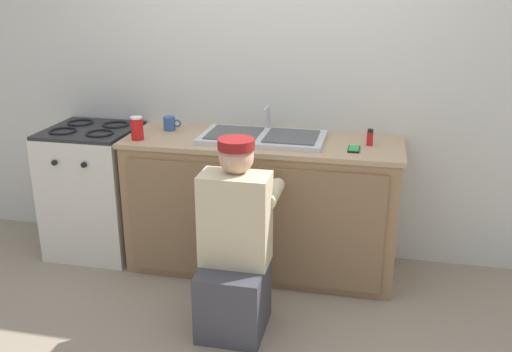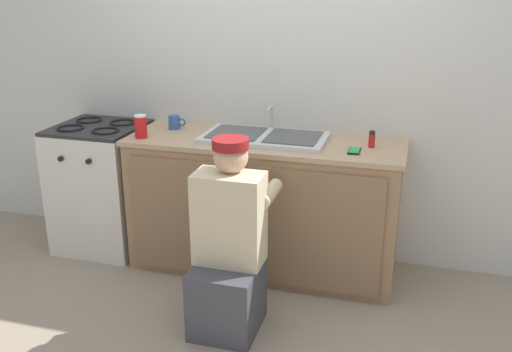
# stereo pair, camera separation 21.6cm
# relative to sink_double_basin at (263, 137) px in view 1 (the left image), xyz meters

# --- Properties ---
(ground_plane) EXTENTS (12.00, 12.00, 0.00)m
(ground_plane) POSITION_rel_sink_double_basin_xyz_m (0.00, -0.30, -0.93)
(ground_plane) COLOR gray
(back_wall) EXTENTS (6.00, 0.10, 2.50)m
(back_wall) POSITION_rel_sink_double_basin_xyz_m (0.00, 0.35, 0.32)
(back_wall) COLOR silver
(back_wall) RESTS_ON ground_plane
(counter_cabinet) EXTENTS (1.77, 0.62, 0.88)m
(counter_cabinet) POSITION_rel_sink_double_basin_xyz_m (0.00, -0.01, -0.49)
(counter_cabinet) COLOR #997551
(counter_cabinet) RESTS_ON ground_plane
(countertop) EXTENTS (1.81, 0.62, 0.03)m
(countertop) POSITION_rel_sink_double_basin_xyz_m (0.00, -0.00, -0.03)
(countertop) COLOR tan
(countertop) RESTS_ON counter_cabinet
(sink_double_basin) EXTENTS (0.80, 0.44, 0.19)m
(sink_double_basin) POSITION_rel_sink_double_basin_xyz_m (0.00, 0.00, 0.00)
(sink_double_basin) COLOR silver
(sink_double_basin) RESTS_ON countertop
(stove_range) EXTENTS (0.60, 0.62, 0.93)m
(stove_range) POSITION_rel_sink_double_basin_xyz_m (-1.23, -0.00, -0.47)
(stove_range) COLOR silver
(stove_range) RESTS_ON ground_plane
(plumber_person) EXTENTS (0.42, 0.61, 1.10)m
(plumber_person) POSITION_rel_sink_double_basin_xyz_m (0.00, -0.75, -0.47)
(plumber_person) COLOR #3F3F47
(plumber_person) RESTS_ON ground_plane
(spice_bottle_red) EXTENTS (0.04, 0.04, 0.10)m
(spice_bottle_red) POSITION_rel_sink_double_basin_xyz_m (0.68, 0.01, 0.03)
(spice_bottle_red) COLOR red
(spice_bottle_red) RESTS_ON countertop
(soda_cup_red) EXTENTS (0.08, 0.08, 0.15)m
(soda_cup_red) POSITION_rel_sink_double_basin_xyz_m (-0.79, -0.17, 0.06)
(soda_cup_red) COLOR red
(soda_cup_red) RESTS_ON countertop
(cell_phone) EXTENTS (0.07, 0.14, 0.01)m
(cell_phone) POSITION_rel_sink_double_basin_xyz_m (0.59, -0.11, -0.01)
(cell_phone) COLOR black
(cell_phone) RESTS_ON countertop
(coffee_mug) EXTENTS (0.13, 0.08, 0.09)m
(coffee_mug) POSITION_rel_sink_double_basin_xyz_m (-0.67, 0.09, 0.03)
(coffee_mug) COLOR #335699
(coffee_mug) RESTS_ON countertop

